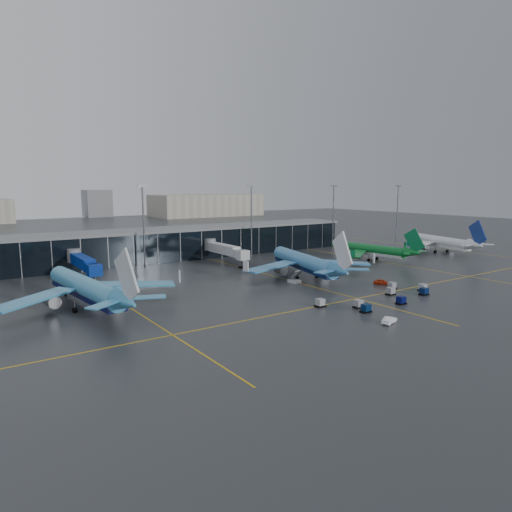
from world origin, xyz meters
TOP-DOWN VIEW (x-y plane):
  - ground at (0.00, 0.00)m, footprint 600.00×600.00m
  - terminal_pier at (0.00, 62.00)m, footprint 142.00×17.00m
  - jet_bridges at (-35.00, 42.99)m, footprint 94.00×27.50m
  - flood_masts at (5.00, 50.00)m, footprint 203.00×0.50m
  - distant_hangars at (49.94, 270.08)m, footprint 260.00×71.00m
  - taxi_lines at (10.00, 10.61)m, footprint 220.00×120.00m
  - airliner_arkefly at (-42.53, 11.57)m, footprint 44.18×49.14m
  - airliner_klm_near at (16.08, 10.74)m, footprint 49.74×53.72m
  - airliner_aer_lingus at (54.22, 21.09)m, footprint 36.99×40.90m
  - airliner_ba at (91.01, 19.10)m, footprint 46.52×50.12m
  - baggage_carts at (14.72, -19.33)m, footprint 32.77×12.30m
  - mobile_airstair at (9.24, 6.34)m, footprint 2.29×3.26m
  - service_van_red at (26.20, -8.56)m, footprint 4.07×4.50m
  - service_van_white at (0.86, -31.64)m, footprint 4.31×2.56m

SIDE VIEW (x-z plane):
  - ground at x=0.00m, z-range 0.00..0.00m
  - taxi_lines at x=10.00m, z-range 0.00..0.02m
  - service_van_white at x=0.86m, z-range 0.00..1.34m
  - service_van_red at x=26.20m, z-range 0.00..1.48m
  - baggage_carts at x=14.72m, z-range -0.09..1.61m
  - mobile_airstair at x=9.24m, z-range -0.95..2.49m
  - jet_bridges at x=-35.00m, z-range 0.95..8.15m
  - terminal_pier at x=0.00m, z-range 0.07..10.77m
  - airliner_aer_lingus at x=54.22m, z-range 0.00..11.40m
  - airliner_ba at x=91.01m, z-range 0.00..12.89m
  - airliner_klm_near at x=16.08m, z-range 0.00..13.91m
  - airliner_arkefly at x=-42.53m, z-range 0.00..13.95m
  - distant_hangars at x=49.94m, z-range -2.21..19.79m
  - flood_masts at x=5.00m, z-range 1.06..26.56m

